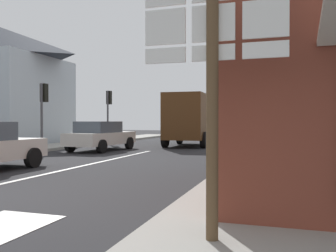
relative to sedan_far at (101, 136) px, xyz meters
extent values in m
plane|color=#232326|center=(2.45, -1.54, -0.76)|extent=(80.00, 80.00, 0.00)
cube|color=gray|center=(8.31, -3.54, -0.69)|extent=(2.48, 44.00, 0.14)
cube|color=silver|center=(2.45, -5.54, -0.75)|extent=(0.16, 12.00, 0.01)
cube|color=silver|center=(-9.61, 6.94, -0.41)|extent=(5.07, 1.20, 0.70)
cylinder|color=black|center=(1.16, -6.61, -0.44)|extent=(0.22, 0.64, 0.64)
cube|color=beige|center=(0.00, 0.07, -0.14)|extent=(2.03, 4.31, 0.60)
cube|color=#47515B|center=(-0.01, -0.18, 0.43)|extent=(1.69, 2.20, 0.55)
cylinder|color=black|center=(-0.78, 1.47, -0.44)|extent=(0.26, 0.65, 0.64)
cylinder|color=black|center=(0.97, 1.36, -0.44)|extent=(0.26, 0.65, 0.64)
cylinder|color=black|center=(-0.96, -1.22, -0.44)|extent=(0.26, 0.65, 0.64)
cylinder|color=black|center=(0.79, -1.34, -0.44)|extent=(0.26, 0.65, 0.64)
cube|color=#4C2D14|center=(3.45, 4.12, 0.99)|extent=(2.33, 3.78, 2.60)
cube|color=#4C2D14|center=(3.36, 6.62, 0.69)|extent=(2.14, 1.38, 2.00)
cube|color=#47515B|center=(3.36, 6.67, 1.49)|extent=(1.76, 0.16, 0.70)
cylinder|color=black|center=(2.26, 6.53, -0.31)|extent=(0.31, 0.91, 0.90)
cylinder|color=black|center=(4.46, 6.61, -0.31)|extent=(0.31, 0.91, 0.90)
cylinder|color=black|center=(2.39, 3.13, -0.31)|extent=(0.31, 0.91, 0.90)
cylinder|color=black|center=(4.58, 3.21, -0.31)|extent=(0.31, 0.91, 0.90)
cylinder|color=brown|center=(8.05, -12.25, 0.84)|extent=(0.14, 0.14, 3.20)
cube|color=white|center=(7.47, -12.20, 1.86)|extent=(0.50, 0.03, 0.42)
cube|color=black|center=(7.47, -12.18, 1.86)|extent=(0.43, 0.01, 0.32)
cube|color=white|center=(7.47, -12.20, 1.52)|extent=(0.50, 0.03, 0.18)
cube|color=black|center=(7.47, -12.18, 1.52)|extent=(0.43, 0.01, 0.13)
cube|color=white|center=(8.05, -12.20, 1.86)|extent=(0.50, 0.03, 0.42)
cube|color=black|center=(8.05, -12.18, 1.86)|extent=(0.43, 0.01, 0.32)
cube|color=white|center=(8.05, -12.20, 1.52)|extent=(0.50, 0.03, 0.18)
cube|color=black|center=(8.05, -12.18, 1.52)|extent=(0.43, 0.01, 0.13)
cube|color=white|center=(8.63, -12.20, 1.86)|extent=(0.50, 0.03, 0.42)
cube|color=black|center=(8.63, -12.18, 1.86)|extent=(0.43, 0.01, 0.32)
cube|color=white|center=(8.63, -12.20, 1.52)|extent=(0.50, 0.03, 0.18)
cube|color=black|center=(8.63, -12.18, 1.52)|extent=(0.43, 0.01, 0.13)
cylinder|color=#47474C|center=(-2.46, 5.56, 1.00)|extent=(0.12, 0.12, 3.51)
cube|color=black|center=(-2.46, 5.76, 2.30)|extent=(0.30, 0.28, 0.90)
sphere|color=red|center=(-2.46, 5.90, 2.57)|extent=(0.18, 0.18, 0.18)
sphere|color=#3C2303|center=(-2.46, 5.90, 2.29)|extent=(0.18, 0.18, 0.18)
sphere|color=black|center=(-2.46, 5.90, 2.01)|extent=(0.18, 0.18, 0.18)
cylinder|color=#47474C|center=(7.37, 5.67, 0.96)|extent=(0.12, 0.12, 3.43)
cube|color=black|center=(7.37, 5.87, 2.22)|extent=(0.30, 0.28, 0.90)
sphere|color=red|center=(7.37, 6.01, 2.49)|extent=(0.18, 0.18, 0.18)
sphere|color=#3C2303|center=(7.37, 6.01, 2.21)|extent=(0.18, 0.18, 0.18)
sphere|color=black|center=(7.37, 6.01, 1.93)|extent=(0.18, 0.18, 0.18)
cylinder|color=#47474C|center=(-2.46, -1.37, 0.90)|extent=(0.12, 0.12, 3.33)
cube|color=black|center=(-2.46, -1.17, 2.12)|extent=(0.30, 0.28, 0.90)
sphere|color=red|center=(-2.46, -1.03, 2.39)|extent=(0.18, 0.18, 0.18)
sphere|color=#3C2303|center=(-2.46, -1.03, 2.11)|extent=(0.18, 0.18, 0.18)
sphere|color=black|center=(-2.46, -1.03, 1.83)|extent=(0.18, 0.18, 0.18)
cylinder|color=#47474C|center=(7.37, -1.35, 1.02)|extent=(0.12, 0.12, 3.57)
cube|color=black|center=(7.37, -1.15, 2.35)|extent=(0.30, 0.28, 0.90)
sphere|color=red|center=(7.37, -1.01, 2.62)|extent=(0.18, 0.18, 0.18)
sphere|color=#3C2303|center=(7.37, -1.01, 2.34)|extent=(0.18, 0.18, 0.18)
sphere|color=black|center=(7.37, -1.01, 2.06)|extent=(0.18, 0.18, 0.18)
camera|label=1|loc=(8.84, -16.34, 0.74)|focal=38.92mm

